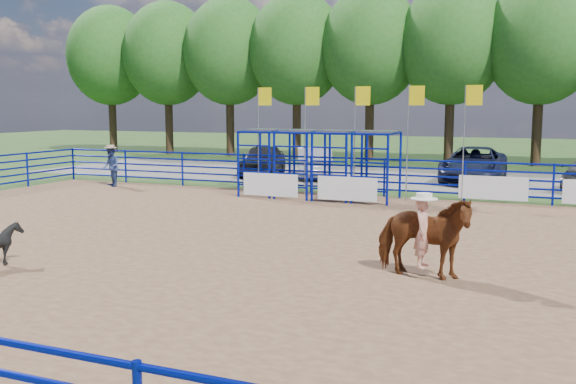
# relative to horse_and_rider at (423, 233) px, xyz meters

# --- Properties ---
(ground) EXTENTS (120.00, 120.00, 0.00)m
(ground) POSITION_rel_horse_and_rider_xyz_m (-3.60, 1.23, -0.94)
(ground) COLOR #345220
(ground) RESTS_ON ground
(arena_dirt) EXTENTS (30.00, 20.00, 0.02)m
(arena_dirt) POSITION_rel_horse_and_rider_xyz_m (-3.60, 1.23, -0.93)
(arena_dirt) COLOR brown
(arena_dirt) RESTS_ON ground
(gravel_strip) EXTENTS (40.00, 10.00, 0.01)m
(gravel_strip) POSITION_rel_horse_and_rider_xyz_m (-3.60, 18.23, -0.94)
(gravel_strip) COLOR slate
(gravel_strip) RESTS_ON ground
(horse_and_rider) EXTENTS (2.08, 1.07, 2.44)m
(horse_and_rider) POSITION_rel_horse_and_rider_xyz_m (0.00, 0.00, 0.00)
(horse_and_rider) COLOR brown
(horse_and_rider) RESTS_ON arena_dirt
(spectator_cowboy) EXTENTS (1.06, 1.03, 1.77)m
(spectator_cowboy) POSITION_rel_horse_and_rider_xyz_m (-15.25, 9.73, -0.03)
(spectator_cowboy) COLOR navy
(spectator_cowboy) RESTS_ON arena_dirt
(car_a) EXTENTS (2.79, 4.84, 1.55)m
(car_a) POSITION_rel_horse_and_rider_xyz_m (-11.13, 16.40, -0.16)
(car_a) COLOR black
(car_a) RESTS_ON gravel_strip
(car_b) EXTENTS (3.18, 4.81, 1.50)m
(car_b) POSITION_rel_horse_and_rider_xyz_m (-8.38, 16.42, -0.18)
(car_b) COLOR gray
(car_b) RESTS_ON gravel_strip
(car_c) EXTENTS (2.69, 5.77, 1.60)m
(car_c) POSITION_rel_horse_and_rider_xyz_m (-1.00, 17.69, -0.13)
(car_c) COLOR #151935
(car_c) RESTS_ON gravel_strip
(perimeter_fence) EXTENTS (30.10, 20.10, 1.50)m
(perimeter_fence) POSITION_rel_horse_and_rider_xyz_m (-3.60, 1.23, -0.19)
(perimeter_fence) COLOR #07149F
(perimeter_fence) RESTS_ON ground
(chute_assembly) EXTENTS (19.32, 2.41, 4.20)m
(chute_assembly) POSITION_rel_horse_and_rider_xyz_m (-5.50, 10.07, 0.32)
(chute_assembly) COLOR #07149F
(chute_assembly) RESTS_ON ground
(treeline) EXTENTS (56.40, 6.40, 11.24)m
(treeline) POSITION_rel_horse_and_rider_xyz_m (-3.60, 27.23, 6.59)
(treeline) COLOR #3F2B19
(treeline) RESTS_ON ground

